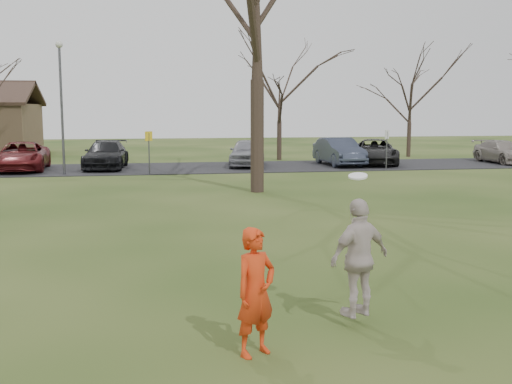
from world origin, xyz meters
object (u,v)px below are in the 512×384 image
car_3 (106,155)px  lamp_post (61,91)px  car_2 (22,156)px  car_7 (503,152)px  car_5 (339,151)px  big_tree (257,2)px  player_defender (256,292)px  catching_play (359,257)px  car_4 (247,152)px  car_6 (375,152)px

car_3 → lamp_post: bearing=-119.0°
car_2 → car_3: car_2 is taller
car_3 → car_7: size_ratio=1.12×
car_5 → big_tree: big_tree is taller
car_5 → lamp_post: size_ratio=0.74×
car_3 → lamp_post: lamp_post is taller
player_defender → car_7: player_defender is taller
catching_play → big_tree: (1.14, 14.55, 5.99)m
car_2 → lamp_post: (2.36, -2.35, 3.21)m
car_4 → big_tree: bearing=-84.2°
car_5 → car_6: size_ratio=0.91×
car_5 → big_tree: 13.32m
player_defender → car_4: player_defender is taller
car_6 → car_7: (7.64, -0.43, -0.06)m
player_defender → car_5: (9.17, 25.21, -0.02)m
player_defender → car_7: size_ratio=0.37×
car_2 → big_tree: bearing=-46.3°
big_tree → car_7: bearing=30.8°
car_6 → car_7: 7.65m
car_7 → lamp_post: (-24.21, -2.17, 3.29)m
car_4 → car_3: bearing=-167.2°
car_7 → car_6: bearing=176.9°
catching_play → car_5: bearing=72.9°
car_5 → catching_play: catching_play is taller
car_2 → lamp_post: 4.63m
catching_play → car_7: bearing=54.4°
lamp_post → catching_play: bearing=-72.7°
player_defender → car_2: size_ratio=0.32×
car_4 → big_tree: (-1.29, -10.24, 6.21)m
car_2 → catching_play: bearing=-72.1°
car_6 → lamp_post: 17.08m
car_5 → lamp_post: 14.94m
player_defender → car_3: 25.79m
car_7 → big_tree: size_ratio=0.32×
car_2 → car_4: size_ratio=1.18×
car_2 → car_7: car_2 is taller
car_7 → car_3: bearing=178.6°
car_2 → car_3: 4.16m
car_6 → car_4: bearing=-164.8°
car_4 → car_5: size_ratio=0.95×
car_5 → car_7: car_5 is taller
car_3 → car_5: 12.62m
player_defender → big_tree: size_ratio=0.12×
car_4 → car_6: size_ratio=0.87×
car_2 → lamp_post: bearing=-47.6°
car_7 → car_4: bearing=177.9°
car_3 → car_5: size_ratio=1.07×
catching_play → car_6: bearing=68.5°
car_7 → player_defender: bearing=-127.2°
car_5 → big_tree: bearing=-125.7°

